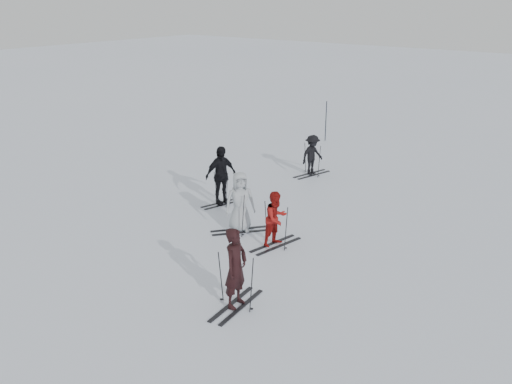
% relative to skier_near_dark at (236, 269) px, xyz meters
% --- Properties ---
extents(ground, '(120.00, 120.00, 0.00)m').
position_rel_skier_near_dark_xyz_m(ground, '(-2.74, 3.29, -0.95)').
color(ground, silver).
rests_on(ground, ground).
extents(skier_near_dark, '(0.54, 0.74, 1.90)m').
position_rel_skier_near_dark_xyz_m(skier_near_dark, '(0.00, 0.00, 0.00)').
color(skier_near_dark, black).
rests_on(skier_near_dark, ground).
extents(skier_red, '(0.72, 0.86, 1.59)m').
position_rel_skier_near_dark_xyz_m(skier_red, '(-1.24, 3.26, -0.16)').
color(skier_red, maroon).
rests_on(skier_red, ground).
extents(skier_grey, '(1.01, 1.06, 1.83)m').
position_rel_skier_near_dark_xyz_m(skier_grey, '(-2.68, 3.43, -0.03)').
color(skier_grey, '#A9B0B3').
rests_on(skier_grey, ground).
extents(skier_uphill_left, '(0.78, 1.26, 2.00)m').
position_rel_skier_near_dark_xyz_m(skier_uphill_left, '(-4.66, 4.84, 0.05)').
color(skier_uphill_left, black).
rests_on(skier_uphill_left, ground).
extents(skier_uphill_far, '(0.80, 1.12, 1.57)m').
position_rel_skier_near_dark_xyz_m(skier_uphill_far, '(-4.02, 9.54, -0.17)').
color(skier_uphill_far, black).
rests_on(skier_uphill_far, ground).
extents(skis_near_dark, '(1.95, 1.20, 1.34)m').
position_rel_skier_near_dark_xyz_m(skis_near_dark, '(0.00, 0.00, -0.28)').
color(skis_near_dark, black).
rests_on(skis_near_dark, ground).
extents(skis_red, '(1.91, 1.22, 1.30)m').
position_rel_skier_near_dark_xyz_m(skis_red, '(-1.24, 3.26, -0.30)').
color(skis_red, black).
rests_on(skis_red, ground).
extents(skis_grey, '(2.03, 1.89, 1.33)m').
position_rel_skier_near_dark_xyz_m(skis_grey, '(-2.68, 3.43, -0.28)').
color(skis_grey, black).
rests_on(skis_grey, ground).
extents(skis_uphill_left, '(1.69, 1.19, 1.12)m').
position_rel_skier_near_dark_xyz_m(skis_uphill_left, '(-4.66, 4.84, -0.39)').
color(skis_uphill_left, black).
rests_on(skis_uphill_left, ground).
extents(skis_uphill_far, '(1.92, 1.30, 1.28)m').
position_rel_skier_near_dark_xyz_m(skis_uphill_far, '(-4.02, 9.54, -0.31)').
color(skis_uphill_far, black).
rests_on(skis_uphill_far, ground).
extents(piste_marker, '(0.04, 0.04, 1.93)m').
position_rel_skier_near_dark_xyz_m(piste_marker, '(-6.45, 14.58, 0.01)').
color(piste_marker, black).
rests_on(piste_marker, ground).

